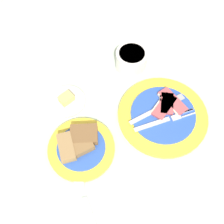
% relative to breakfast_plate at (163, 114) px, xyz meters
% --- Properties ---
extents(ground_plane, '(3.00, 3.00, 0.00)m').
position_rel_breakfast_plate_xyz_m(ground_plane, '(-0.10, -0.03, -0.01)').
color(ground_plane, '#B7CCB7').
extents(breakfast_plate, '(0.26, 0.26, 0.02)m').
position_rel_breakfast_plate_xyz_m(breakfast_plate, '(0.00, 0.00, 0.00)').
color(breakfast_plate, yellow).
rests_on(breakfast_plate, ground_plane).
extents(bread_plate, '(0.18, 0.18, 0.04)m').
position_rel_breakfast_plate_xyz_m(bread_plate, '(-0.25, 0.03, 0.01)').
color(bread_plate, yellow).
rests_on(bread_plate, ground_plane).
extents(sugar_cup, '(0.10, 0.10, 0.07)m').
position_rel_breakfast_plate_xyz_m(sugar_cup, '(0.02, 0.20, 0.03)').
color(sugar_cup, white).
rests_on(sugar_cup, ground_plane).
extents(butter_dish, '(0.11, 0.11, 0.03)m').
position_rel_breakfast_plate_xyz_m(butter_dish, '(-0.22, 0.18, -0.00)').
color(butter_dish, silver).
rests_on(butter_dish, ground_plane).
extents(teaspoon_by_saucer, '(0.05, 0.19, 0.01)m').
position_rel_breakfast_plate_xyz_m(teaspoon_by_saucer, '(-0.30, -0.07, -0.00)').
color(teaspoon_by_saucer, silver).
rests_on(teaspoon_by_saucer, ground_plane).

